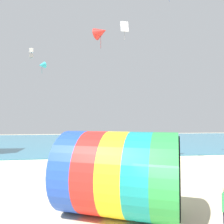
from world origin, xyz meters
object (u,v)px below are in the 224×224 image
Objects in this scene: giant_inflatable_tube at (120,173)px; kite_red_delta at (101,32)px; kite_white_diamond at (124,27)px; kite_cyan_delta at (42,65)px; kite_white_box at (31,53)px.

kite_red_delta is at bearing 89.43° from giant_inflatable_tube.
kite_white_diamond is 1.48× the size of kite_cyan_delta.
kite_red_delta is at bearing -38.87° from kite_white_box.
kite_white_diamond is 8.67m from kite_cyan_delta.
giant_inflatable_tube is 15.59m from kite_cyan_delta.
kite_white_box is 0.89× the size of kite_cyan_delta.
kite_red_delta is (0.09, 9.22, 9.84)m from giant_inflatable_tube.
kite_white_box is 3.23m from kite_cyan_delta.
kite_white_box reaches higher than giant_inflatable_tube.
kite_white_diamond is at bearing -26.54° from kite_white_box.
kite_white_box is at bearing 153.46° from kite_white_diamond.
kite_white_diamond is at bearing -16.98° from kite_cyan_delta.
kite_white_box is 0.60× the size of kite_white_diamond.
kite_white_box is 10.35m from kite_white_diamond.
kite_red_delta reaches higher than giant_inflatable_tube.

